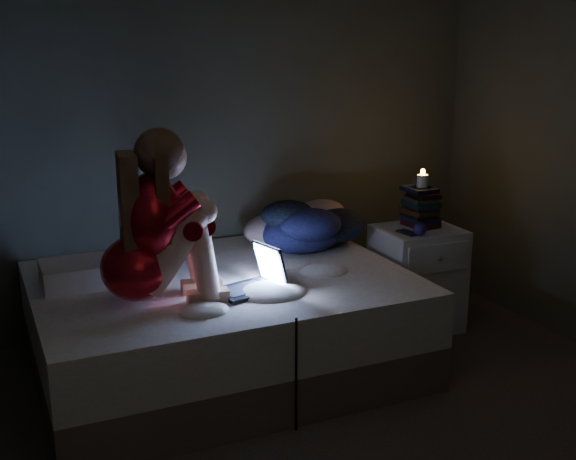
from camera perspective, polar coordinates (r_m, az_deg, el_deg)
floor at (r=3.38m, az=6.52°, el=-17.61°), size 3.60×3.80×0.02m
wall_back at (r=4.62m, az=-5.28°, el=8.62°), size 3.60×0.02×2.60m
bed at (r=4.03m, az=-5.21°, el=-7.44°), size 2.00×1.50×0.55m
pillow at (r=3.93m, az=-16.00°, el=-3.29°), size 0.44×0.31×0.13m
woman at (r=3.47m, az=-12.21°, el=0.89°), size 0.57×0.41×0.87m
laptop at (r=3.65m, az=-3.27°, el=-3.15°), size 0.40×0.32×0.25m
clothes_pile at (r=4.39m, az=1.10°, el=0.55°), size 0.67×0.60×0.33m
nightstand at (r=4.64m, az=10.24°, el=-3.81°), size 0.51×0.46×0.66m
book_stack at (r=4.56m, az=10.60°, el=1.99°), size 0.19×0.25×0.28m
candle at (r=4.52m, az=10.71°, el=4.23°), size 0.07×0.07×0.08m
phone at (r=4.41m, az=9.58°, el=-0.22°), size 0.09×0.15×0.01m
blue_orb at (r=4.37m, az=10.57°, el=0.06°), size 0.08×0.08×0.08m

